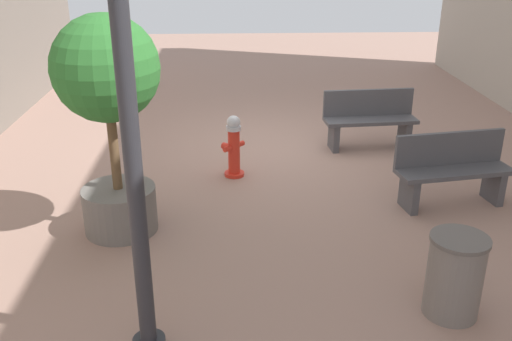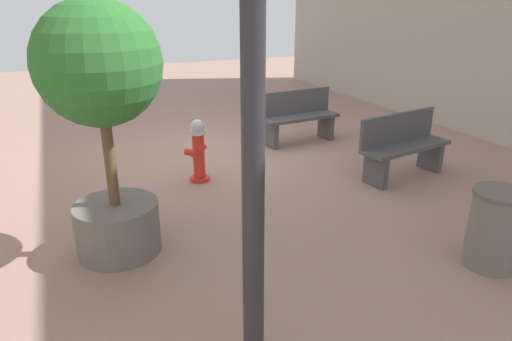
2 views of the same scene
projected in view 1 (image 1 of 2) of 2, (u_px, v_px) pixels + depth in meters
The scene contains 7 objects.
ground_plane at pixel (276, 147), 9.50m from camera, with size 23.40×23.40×0.00m, color #9E7A6B.
fire_hydrant at pixel (234, 146), 8.23m from camera, with size 0.35×0.35×0.92m.
bench_near at pixel (369, 119), 9.36m from camera, with size 1.54×0.55×0.95m.
bench_far at pixel (452, 169), 7.37m from camera, with size 1.56×0.68×0.95m.
planter_tree at pixel (109, 99), 6.25m from camera, with size 1.18×1.18×2.56m.
street_lamp at pixel (121, 37), 3.86m from camera, with size 0.36×0.36×4.34m.
trash_bin at pixel (455, 276), 5.22m from camera, with size 0.54×0.54×0.81m.
Camera 1 is at (0.73, 8.88, 3.32)m, focal length 39.80 mm.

